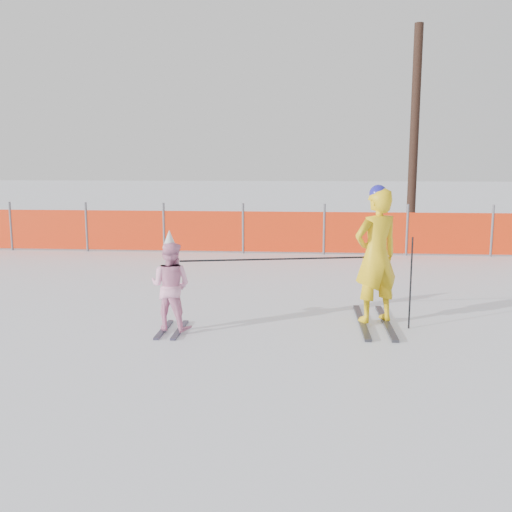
{
  "coord_description": "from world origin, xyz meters",
  "views": [
    {
      "loc": [
        0.64,
        -7.1,
        2.27
      ],
      "look_at": [
        0.0,
        0.5,
        1.0
      ],
      "focal_mm": 40.0,
      "sensor_mm": 36.0,
      "label": 1
    }
  ],
  "objects": [
    {
      "name": "ground",
      "position": [
        0.0,
        0.0,
        0.0
      ],
      "size": [
        120.0,
        120.0,
        0.0
      ],
      "primitive_type": "plane",
      "color": "white",
      "rests_on": "ground"
    },
    {
      "name": "adult",
      "position": [
        1.65,
        0.82,
        0.98
      ],
      "size": [
        0.81,
        1.73,
        1.96
      ],
      "color": "black",
      "rests_on": "ground"
    },
    {
      "name": "child",
      "position": [
        -1.12,
        0.23,
        0.63
      ],
      "size": [
        0.66,
        0.85,
        1.38
      ],
      "color": "black",
      "rests_on": "ground"
    },
    {
      "name": "ski_poles",
      "position": [
        0.87,
        0.55,
        0.85
      ],
      "size": [
        3.12,
        0.56,
        1.27
      ],
      "color": "black",
      "rests_on": "ground"
    },
    {
      "name": "safety_fence",
      "position": [
        -2.61,
        6.88,
        0.56
      ],
      "size": [
        16.56,
        0.06,
        1.25
      ],
      "color": "#595960",
      "rests_on": "ground"
    },
    {
      "name": "tree_trunks",
      "position": [
        5.74,
        10.38,
        2.97
      ],
      "size": [
        4.12,
        1.11,
        6.27
      ],
      "color": "black",
      "rests_on": "ground"
    }
  ]
}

